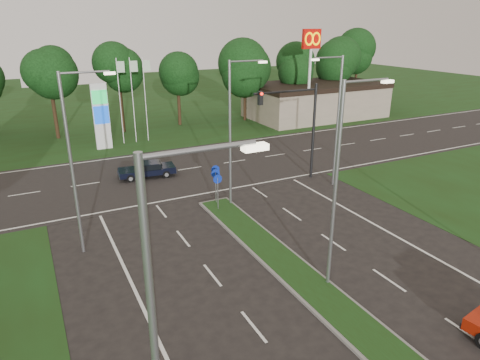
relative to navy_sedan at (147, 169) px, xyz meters
name	(u,v)px	position (x,y,z in m)	size (l,w,h in m)	color
verge_far	(105,106)	(2.54, 31.39, -0.61)	(160.00, 50.00, 0.02)	black
cross_road	(178,170)	(2.54, 0.39, -0.61)	(160.00, 12.00, 0.02)	black
median_kerb	(342,314)	(2.54, -19.61, -0.55)	(2.00, 26.00, 0.12)	slate
commercial_building	(316,101)	(24.54, 12.39, 1.39)	(16.00, 9.00, 4.00)	gray
streetlight_median_near	(340,177)	(3.54, -17.61, 4.47)	(2.53, 0.22, 9.00)	gray
streetlight_median_far	(233,127)	(3.54, -7.61, 4.47)	(2.53, 0.22, 9.00)	gray
streetlight_left_near	(164,341)	(-5.76, -23.61, 4.47)	(2.53, 0.22, 9.00)	gray
streetlight_left_far	(75,156)	(-5.76, -9.61, 4.47)	(2.53, 0.22, 9.00)	gray
streetlight_right_far	(336,115)	(11.34, -7.61, 4.47)	(2.53, 0.22, 9.00)	gray
traffic_signal	(299,118)	(9.73, -5.61, 4.04)	(5.10, 0.42, 7.00)	black
median_signs	(216,180)	(2.54, -7.21, 1.10)	(1.16, 1.76, 2.38)	gray
gas_pylon	(103,114)	(-1.25, 9.44, 2.59)	(5.80, 1.26, 8.00)	silver
mcdonalds_sign	(311,53)	(20.54, 8.36, 7.38)	(2.20, 0.47, 10.40)	silver
treeline_far	(126,65)	(2.64, 16.32, 6.22)	(6.00, 6.00, 9.90)	black
navy_sedan	(147,169)	(0.00, 0.00, 0.00)	(4.29, 2.14, 1.13)	black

